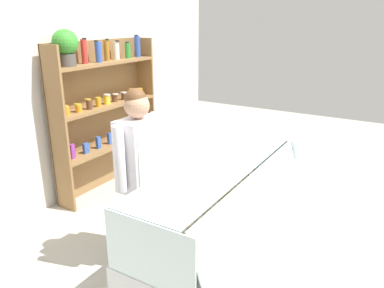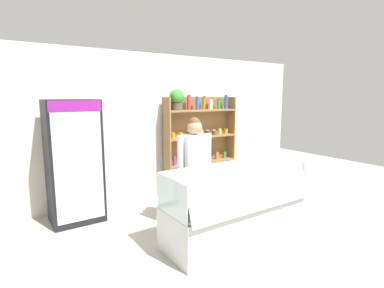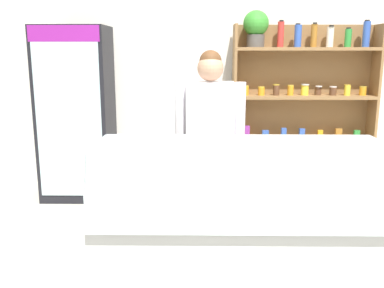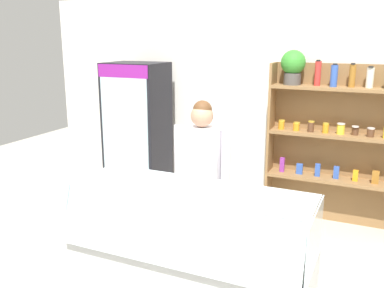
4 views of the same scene
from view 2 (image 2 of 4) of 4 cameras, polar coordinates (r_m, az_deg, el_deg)
name	(u,v)px [view 2 (image 2 of 4)]	position (r m, az deg, el deg)	size (l,w,h in m)	color
ground_plane	(242,233)	(4.47, 9.52, -16.38)	(12.00, 12.00, 0.00)	#B7B2A3
back_wall	(164,125)	(5.92, -5.39, 3.61)	(6.80, 0.10, 2.70)	white
drinks_fridge	(74,162)	(4.87, -21.53, -3.15)	(0.75, 0.60, 1.87)	black
shelving_unit	(197,133)	(6.07, 0.91, 2.01)	(1.61, 0.29, 2.04)	olive
deli_display_case	(235,217)	(4.16, 8.23, -13.63)	(1.98, 0.78, 1.01)	silver
shop_clerk	(195,163)	(4.36, 0.55, -3.65)	(0.58, 0.25, 1.62)	#383D51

